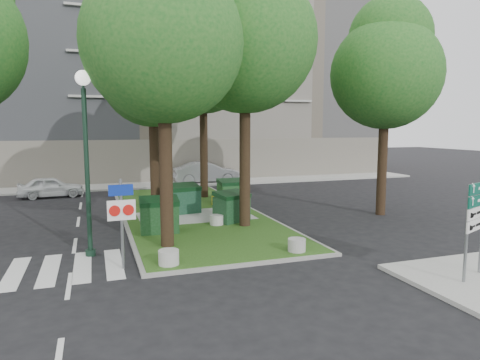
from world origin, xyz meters
name	(u,v)px	position (x,y,z in m)	size (l,w,h in m)	color
ground	(232,267)	(0.00, 0.00, 0.00)	(120.00, 120.00, 0.00)	black
median_island	(190,213)	(0.50, 8.00, 0.06)	(6.00, 16.00, 0.12)	#234814
median_kerb	(190,213)	(0.50, 8.00, 0.05)	(6.30, 16.30, 0.10)	gray
building_sidewalk	(151,185)	(0.00, 18.50, 0.06)	(42.00, 3.00, 0.12)	#999993
zebra_crossing	(98,265)	(-3.75, 1.50, 0.01)	(5.00, 3.00, 0.01)	silver
apartment_building	(137,81)	(0.00, 26.00, 8.00)	(41.00, 12.00, 16.00)	beige
tree_median_near_left	(165,27)	(-1.41, 2.56, 7.32)	(5.20, 5.20, 10.53)	black
tree_median_near_right	(247,27)	(2.09, 4.56, 7.99)	(5.60, 5.60, 11.46)	black
tree_median_mid	(154,65)	(-0.91, 9.06, 6.98)	(4.80, 4.80, 9.99)	black
tree_median_far	(204,51)	(2.29, 12.06, 8.32)	(5.80, 5.80, 11.93)	black
tree_street_right	(387,64)	(9.09, 5.06, 6.98)	(5.00, 5.00, 10.06)	black
dumpster_a	(159,215)	(-1.47, 4.51, 0.77)	(1.53, 1.13, 1.36)	#0E3412
dumpster_b	(183,199)	(0.13, 7.87, 0.78)	(1.65, 1.30, 1.38)	#103923
dumpster_c	(232,207)	(1.73, 5.40, 0.75)	(1.68, 1.46, 1.31)	#10371A
dumpster_d	(232,192)	(3.00, 9.24, 0.76)	(1.48, 1.07, 1.33)	#134017
bollard_left	(169,257)	(-1.79, 0.50, 0.34)	(0.60, 0.60, 0.43)	#A8A8A3
bollard_right	(297,245)	(2.36, 0.50, 0.33)	(0.57, 0.57, 0.41)	#9D9C98
bollard_mid	(217,220)	(0.94, 5.00, 0.32)	(0.56, 0.56, 0.40)	#ACACA6
litter_bin	(215,198)	(2.12, 9.41, 0.45)	(0.37, 0.37, 0.65)	gold
street_lamp	(86,141)	(-3.97, 2.56, 3.68)	(0.47, 0.47, 5.85)	black
traffic_sign_pole	(121,212)	(-3.06, 0.90, 1.70)	(0.80, 0.09, 2.65)	slate
directional_sign	(476,215)	(5.73, -3.20, 1.82)	(1.20, 0.53, 2.57)	slate
car_white	(51,187)	(-6.19, 15.50, 0.62)	(1.45, 3.61, 1.23)	white
car_silver	(207,173)	(4.06, 18.63, 0.79)	(1.67, 4.79, 1.58)	#9EA0A5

